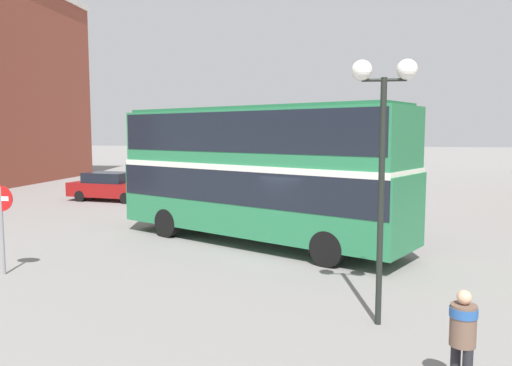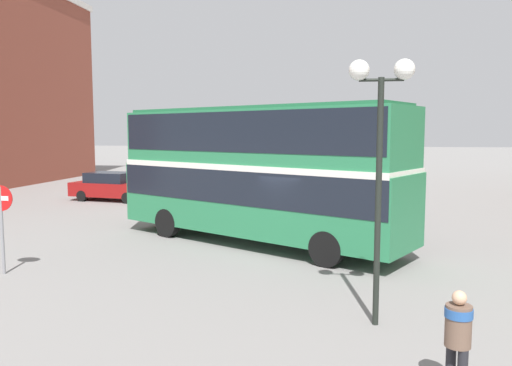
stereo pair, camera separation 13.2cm
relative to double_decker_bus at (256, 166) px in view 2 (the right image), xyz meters
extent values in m
plane|color=gray|center=(1.57, -1.21, -2.68)|extent=(240.00, 240.00, 0.00)
cube|color=#287A4C|center=(0.00, 0.00, -1.13)|extent=(10.63, 7.51, 2.21)
cube|color=#287A4C|center=(0.00, 0.00, 0.93)|extent=(10.45, 7.37, 1.91)
cube|color=black|center=(0.00, 0.00, -0.63)|extent=(10.55, 7.49, 1.09)
cube|color=black|center=(0.00, 0.00, 1.16)|extent=(10.33, 7.31, 1.30)
cube|color=silver|center=(0.00, 0.00, 0.00)|extent=(10.55, 7.48, 0.20)
cube|color=#226841|center=(0.00, 0.00, 1.94)|extent=(9.94, 6.97, 0.10)
cylinder|color=black|center=(3.56, -0.70, -2.16)|extent=(1.06, 0.78, 1.05)
cylinder|color=black|center=(2.44, -2.69, -2.16)|extent=(1.06, 0.78, 1.05)
cylinder|color=black|center=(-2.25, 2.58, -2.16)|extent=(1.06, 0.78, 1.05)
cylinder|color=black|center=(-3.37, 0.59, -2.16)|extent=(1.06, 0.78, 1.05)
cylinder|color=brown|center=(4.36, -9.51, -1.61)|extent=(0.50, 0.50, 0.61)
cylinder|color=#28569E|center=(4.36, -9.51, -1.42)|extent=(0.53, 0.53, 0.13)
sphere|color=#D8A884|center=(4.36, -9.51, -1.20)|extent=(0.21, 0.21, 0.21)
cube|color=maroon|center=(-9.57, 9.59, -2.04)|extent=(4.91, 2.63, 0.76)
cube|color=black|center=(-9.76, 9.62, -1.38)|extent=(2.67, 2.07, 0.56)
cylinder|color=black|center=(-8.01, 10.19, -2.38)|extent=(0.64, 0.32, 0.61)
cylinder|color=black|center=(-8.29, 8.51, -2.38)|extent=(0.64, 0.32, 0.61)
cylinder|color=black|center=(-10.86, 10.67, -2.38)|extent=(0.64, 0.32, 0.61)
cylinder|color=black|center=(-11.14, 8.99, -2.38)|extent=(0.64, 0.32, 0.61)
cylinder|color=black|center=(3.45, -6.87, -0.25)|extent=(0.12, 0.12, 4.87)
cylinder|color=black|center=(3.45, -6.87, 2.14)|extent=(0.84, 0.06, 0.06)
sphere|color=white|center=(3.03, -6.87, 2.33)|extent=(0.40, 0.40, 0.40)
sphere|color=white|center=(3.87, -6.87, 2.33)|extent=(0.40, 0.40, 0.40)
cylinder|color=gray|center=(-6.21, -4.71, -1.49)|extent=(0.08, 0.08, 2.38)
cylinder|color=red|center=(-6.21, -4.71, -0.61)|extent=(0.69, 0.03, 0.69)
cube|color=white|center=(-6.21, -4.71, -0.61)|extent=(0.49, 0.04, 0.12)
camera|label=1|loc=(2.39, -16.77, 1.15)|focal=35.00mm
camera|label=2|loc=(2.52, -16.75, 1.15)|focal=35.00mm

